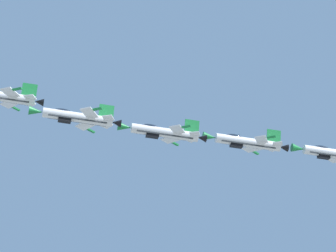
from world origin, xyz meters
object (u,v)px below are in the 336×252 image
(fighter_jet_left_wing, at_px, (76,117))
(fighter_jet_right_wing, at_px, (163,132))
(fighter_jet_left_outer, at_px, (246,142))
(fighter_jet_right_outer, at_px, (333,154))

(fighter_jet_left_wing, relative_size, fighter_jet_right_wing, 1.00)
(fighter_jet_right_wing, bearing_deg, fighter_jet_left_outer, -88.59)
(fighter_jet_left_wing, relative_size, fighter_jet_right_outer, 1.00)
(fighter_jet_left_outer, relative_size, fighter_jet_right_outer, 1.00)
(fighter_jet_right_outer, bearing_deg, fighter_jet_left_outer, 90.44)
(fighter_jet_left_wing, height_order, fighter_jet_left_outer, fighter_jet_left_outer)
(fighter_jet_left_wing, distance_m, fighter_jet_right_wing, 15.57)
(fighter_jet_left_outer, distance_m, fighter_jet_right_outer, 16.74)
(fighter_jet_left_outer, bearing_deg, fighter_jet_right_wing, 91.41)
(fighter_jet_left_wing, height_order, fighter_jet_right_wing, fighter_jet_right_wing)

